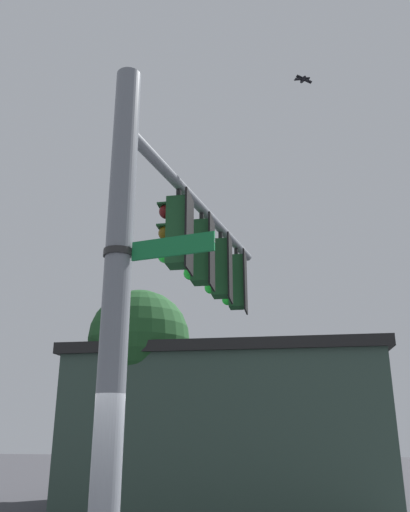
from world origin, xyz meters
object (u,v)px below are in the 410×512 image
object	(u,v)px
traffic_light_nearest_pole	(177,232)
bird_flying	(303,79)
traffic_light_arm_end	(236,282)
traffic_light_mid_outer	(220,268)
traffic_light_mid_inner	(200,252)
street_name_sign	(140,251)

from	to	relation	value
traffic_light_nearest_pole	bird_flying	distance (m)	4.58
traffic_light_arm_end	bird_flying	world-z (taller)	bird_flying
traffic_light_nearest_pole	traffic_light_mid_outer	bearing A→B (deg)	-11.42
traffic_light_mid_inner	street_name_sign	world-z (taller)	traffic_light_mid_inner
traffic_light_mid_outer	street_name_sign	xyz separation A→B (m)	(-3.54, 0.42, -0.86)
street_name_sign	traffic_light_arm_end	bearing A→B (deg)	-7.70
traffic_light_nearest_pole	traffic_light_arm_end	size ratio (longest dim) A/B	1.00
traffic_light_mid_inner	traffic_light_mid_outer	distance (m)	0.96
street_name_sign	bird_flying	distance (m)	6.04
traffic_light_mid_inner	traffic_light_mid_outer	world-z (taller)	same
traffic_light_mid_inner	bird_flying	xyz separation A→B (m)	(0.71, -1.91, 3.72)
street_name_sign	bird_flying	bearing A→B (deg)	-32.80
traffic_light_arm_end	traffic_light_mid_inner	bearing A→B (deg)	168.58
traffic_light_mid_inner	traffic_light_arm_end	distance (m)	1.92
traffic_light_mid_outer	street_name_sign	size ratio (longest dim) A/B	0.99
traffic_light_mid_outer	bird_flying	size ratio (longest dim) A/B	3.71
traffic_light_mid_outer	street_name_sign	distance (m)	3.67
traffic_light_mid_inner	traffic_light_arm_end	world-z (taller)	same
traffic_light_nearest_pole	street_name_sign	xyz separation A→B (m)	(-1.66, 0.04, -0.86)
traffic_light_nearest_pole	traffic_light_mid_inner	bearing A→B (deg)	-11.42
traffic_light_arm_end	street_name_sign	world-z (taller)	traffic_light_arm_end
traffic_light_mid_outer	bird_flying	bearing A→B (deg)	-97.61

